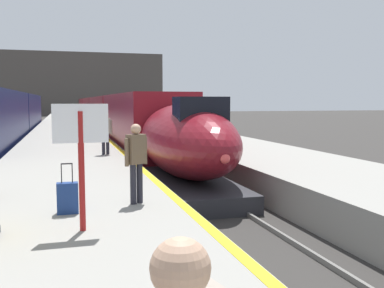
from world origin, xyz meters
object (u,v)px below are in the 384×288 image
(highspeed_train_main, at_px, (104,113))
(passenger_near_edge, at_px, (136,157))
(passenger_far_waiting, at_px, (105,130))
(rolling_suitcase, at_px, (68,198))
(departure_info_board, at_px, (81,141))
(regional_train_adjacent, at_px, (8,116))

(highspeed_train_main, bearing_deg, passenger_near_edge, -93.90)
(highspeed_train_main, relative_size, passenger_far_waiting, 45.28)
(rolling_suitcase, distance_m, departure_info_board, 1.74)
(passenger_far_waiting, xyz_separation_m, departure_info_board, (-1.32, -10.58, 0.52))
(regional_train_adjacent, relative_size, passenger_near_edge, 21.66)
(passenger_near_edge, distance_m, departure_info_board, 2.14)
(highspeed_train_main, bearing_deg, rolling_suitcase, -95.88)
(regional_train_adjacent, distance_m, departure_info_board, 27.96)
(highspeed_train_main, bearing_deg, regional_train_adjacent, -121.40)
(passenger_near_edge, bearing_deg, regional_train_adjacent, 101.82)
(regional_train_adjacent, xyz_separation_m, rolling_suitcase, (4.02, -26.40, -0.77))
(passenger_near_edge, relative_size, passenger_far_waiting, 1.00)
(highspeed_train_main, relative_size, passenger_near_edge, 45.28)
(regional_train_adjacent, bearing_deg, departure_info_board, -81.26)
(highspeed_train_main, height_order, rolling_suitcase, highspeed_train_main)
(highspeed_train_main, bearing_deg, passenger_far_waiting, -94.78)
(regional_train_adjacent, xyz_separation_m, passenger_near_edge, (5.43, -25.93, -0.09))
(regional_train_adjacent, height_order, passenger_near_edge, regional_train_adjacent)
(regional_train_adjacent, distance_m, rolling_suitcase, 26.71)
(rolling_suitcase, bearing_deg, passenger_far_waiting, 80.57)
(highspeed_train_main, height_order, regional_train_adjacent, regional_train_adjacent)
(regional_train_adjacent, relative_size, passenger_far_waiting, 21.66)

